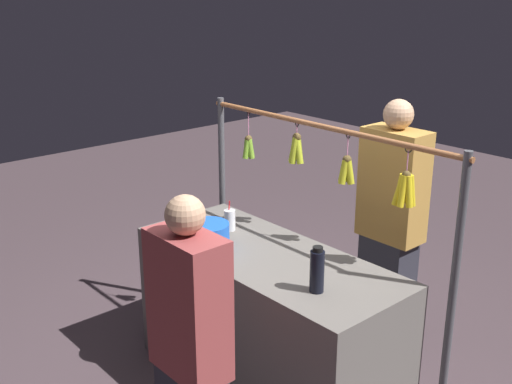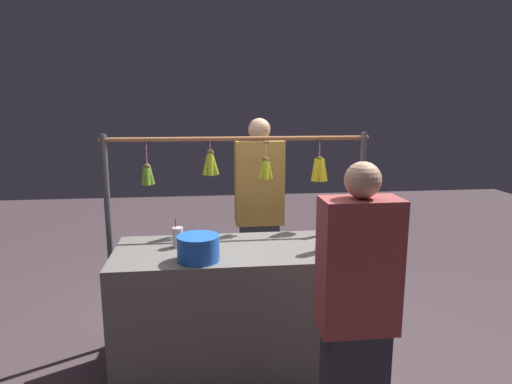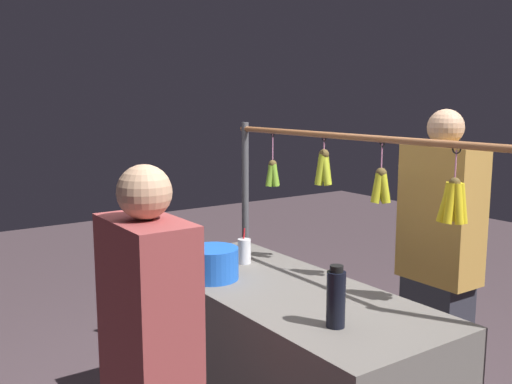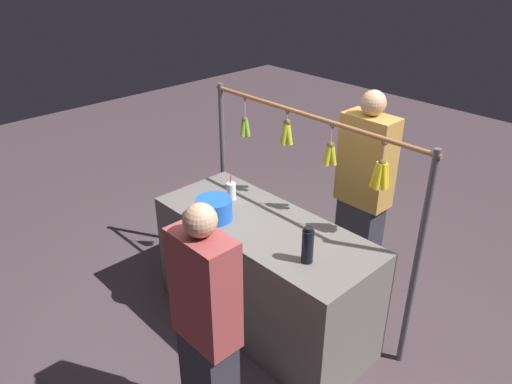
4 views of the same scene
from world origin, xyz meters
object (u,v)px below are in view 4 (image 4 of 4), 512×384
Objects in this scene: water_bottle at (308,246)px; blue_bucket at (214,209)px; customer_person at (207,333)px; vendor_person at (362,198)px; drink_cup at (231,191)px.

water_bottle reaches higher than blue_bucket.
customer_person is (-0.75, 0.67, -0.19)m from blue_bucket.
customer_person is at bearing 87.38° from water_bottle.
blue_bucket is 0.15× the size of vendor_person.
drink_cup is at bearing 51.04° from vendor_person.
drink_cup is 1.02m from vendor_person.
drink_cup reaches higher than blue_bucket.
vendor_person is at bearing -115.11° from blue_bucket.
drink_cup is (0.14, -0.28, -0.01)m from blue_bucket.
water_bottle is 0.14× the size of vendor_person.
vendor_person is (-0.64, -0.79, -0.10)m from drink_cup.
customer_person is at bearing 98.24° from vendor_person.
drink_cup is 0.11× the size of vendor_person.
customer_person is (-0.89, 0.95, -0.17)m from drink_cup.
blue_bucket is 0.31m from drink_cup.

